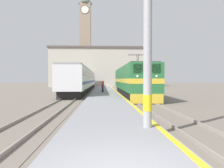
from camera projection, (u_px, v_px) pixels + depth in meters
ground_plane at (105, 93)px, 34.11m from camera, size 200.00×200.00×0.00m
platform at (105, 94)px, 29.12m from camera, size 3.72×140.00×0.35m
rail_track_near at (130, 95)px, 29.27m from camera, size 2.84×140.00×0.16m
rail_track_far at (76, 95)px, 28.95m from camera, size 2.83×140.00×0.16m
locomotive_train at (131, 81)px, 27.74m from camera, size 2.92×19.61×4.70m
passenger_train at (84, 80)px, 39.90m from camera, size 2.92×37.29×3.77m
catenary_mast at (149, 16)px, 7.97m from camera, size 2.37×0.33×8.39m
person_on_platform at (103, 86)px, 29.38m from camera, size 0.34×0.34×1.69m
clock_tower at (85, 38)px, 69.87m from camera, size 4.28×4.28×29.30m
station_building at (97, 67)px, 63.57m from camera, size 27.29×7.82×11.27m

